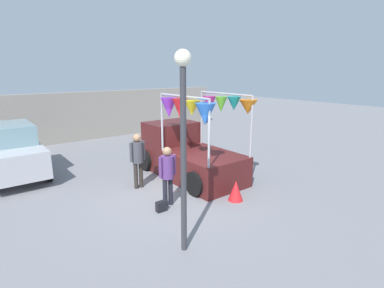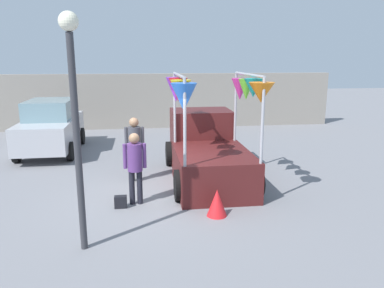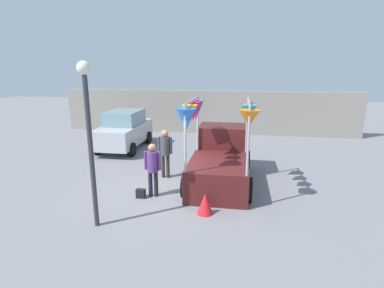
{
  "view_description": "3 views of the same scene",
  "coord_description": "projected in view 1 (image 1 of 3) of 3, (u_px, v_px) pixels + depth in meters",
  "views": [
    {
      "loc": [
        -4.77,
        -6.99,
        3.69
      ],
      "look_at": [
        1.13,
        0.63,
        1.32
      ],
      "focal_mm": 28.0,
      "sensor_mm": 36.0,
      "label": 1
    },
    {
      "loc": [
        -0.34,
        -8.79,
        3.37
      ],
      "look_at": [
        0.89,
        0.29,
        1.23
      ],
      "focal_mm": 35.0,
      "sensor_mm": 36.0,
      "label": 2
    },
    {
      "loc": [
        2.07,
        -8.86,
        3.9
      ],
      "look_at": [
        0.6,
        0.12,
        1.6
      ],
      "focal_mm": 28.0,
      "sensor_mm": 36.0,
      "label": 3
    }
  ],
  "objects": [
    {
      "name": "street_lamp",
      "position": [
        183.0,
        127.0,
        5.73
      ],
      "size": [
        0.32,
        0.32,
        4.07
      ],
      "color": "#333338",
      "rests_on": "ground"
    },
    {
      "name": "ground_plane",
      "position": [
        175.0,
        196.0,
        9.08
      ],
      "size": [
        60.0,
        60.0,
        0.0
      ],
      "primitive_type": "plane",
      "color": "slate"
    },
    {
      "name": "handbag",
      "position": [
        161.0,
        206.0,
        8.04
      ],
      "size": [
        0.28,
        0.16,
        0.28
      ],
      "primitive_type": "cube",
      "color": "black",
      "rests_on": "ground"
    },
    {
      "name": "brick_boundary_wall",
      "position": [
        75.0,
        117.0,
        15.93
      ],
      "size": [
        18.0,
        0.36,
        2.6
      ],
      "primitive_type": "cube",
      "color": "gray",
      "rests_on": "ground"
    },
    {
      "name": "vendor_truck",
      "position": [
        187.0,
        150.0,
        10.72
      ],
      "size": [
        2.51,
        4.19,
        2.97
      ],
      "color": "#4C1919",
      "rests_on": "ground"
    },
    {
      "name": "parked_car",
      "position": [
        11.0,
        151.0,
        10.53
      ],
      "size": [
        1.88,
        4.0,
        1.88
      ],
      "color": "#B7B7BC",
      "rests_on": "ground"
    },
    {
      "name": "person_vendor",
      "position": [
        138.0,
        155.0,
        9.45
      ],
      "size": [
        0.53,
        0.34,
        1.78
      ],
      "color": "#2D2823",
      "rests_on": "ground"
    },
    {
      "name": "folded_kite_bundle_crimson",
      "position": [
        236.0,
        191.0,
        8.69
      ],
      "size": [
        0.51,
        0.51,
        0.6
      ],
      "primitive_type": "cone",
      "rotation": [
        0.0,
        0.0,
        2.98
      ],
      "color": "red",
      "rests_on": "ground"
    },
    {
      "name": "person_customer",
      "position": [
        167.0,
        171.0,
        8.19
      ],
      "size": [
        0.53,
        0.34,
        1.69
      ],
      "color": "black",
      "rests_on": "ground"
    }
  ]
}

